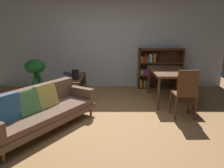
{
  "coord_description": "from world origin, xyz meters",
  "views": [
    {
      "loc": [
        0.11,
        -3.83,
        1.71
      ],
      "look_at": [
        0.1,
        0.46,
        0.63
      ],
      "focal_mm": 35.25,
      "sensor_mm": 36.0,
      "label": 1
    }
  ],
  "objects_px": {
    "fabric_couch": "(38,109)",
    "media_console": "(76,88)",
    "potted_floor_plant": "(36,73)",
    "open_laptop": "(74,75)",
    "dining_table": "(170,73)",
    "dining_chair_near": "(186,91)",
    "bookshelf": "(157,68)",
    "desk_speaker": "(76,75)"
  },
  "relations": [
    {
      "from": "open_laptop",
      "to": "potted_floor_plant",
      "type": "distance_m",
      "value": 0.93
    },
    {
      "from": "fabric_couch",
      "to": "potted_floor_plant",
      "type": "xyz_separation_m",
      "value": [
        -0.62,
        1.78,
        0.26
      ]
    },
    {
      "from": "desk_speaker",
      "to": "dining_table",
      "type": "height_order",
      "value": "desk_speaker"
    },
    {
      "from": "open_laptop",
      "to": "dining_chair_near",
      "type": "bearing_deg",
      "value": -30.23
    },
    {
      "from": "bookshelf",
      "to": "dining_chair_near",
      "type": "bearing_deg",
      "value": -87.94
    },
    {
      "from": "desk_speaker",
      "to": "dining_table",
      "type": "bearing_deg",
      "value": 0.87
    },
    {
      "from": "open_laptop",
      "to": "potted_floor_plant",
      "type": "xyz_separation_m",
      "value": [
        -0.92,
        -0.1,
        0.06
      ]
    },
    {
      "from": "open_laptop",
      "to": "fabric_couch",
      "type": "bearing_deg",
      "value": -99.23
    },
    {
      "from": "media_console",
      "to": "open_laptop",
      "type": "distance_m",
      "value": 0.32
    },
    {
      "from": "dining_table",
      "to": "dining_chair_near",
      "type": "relative_size",
      "value": 1.43
    },
    {
      "from": "dining_chair_near",
      "to": "bookshelf",
      "type": "height_order",
      "value": "bookshelf"
    },
    {
      "from": "fabric_couch",
      "to": "potted_floor_plant",
      "type": "distance_m",
      "value": 1.9
    },
    {
      "from": "dining_table",
      "to": "bookshelf",
      "type": "distance_m",
      "value": 1.24
    },
    {
      "from": "dining_chair_near",
      "to": "bookshelf",
      "type": "relative_size",
      "value": 0.76
    },
    {
      "from": "open_laptop",
      "to": "dining_chair_near",
      "type": "xyz_separation_m",
      "value": [
        2.37,
        -1.38,
        -0.02
      ]
    },
    {
      "from": "fabric_couch",
      "to": "bookshelf",
      "type": "distance_m",
      "value": 3.83
    },
    {
      "from": "desk_speaker",
      "to": "media_console",
      "type": "bearing_deg",
      "value": 100.02
    },
    {
      "from": "media_console",
      "to": "potted_floor_plant",
      "type": "distance_m",
      "value": 1.05
    },
    {
      "from": "open_laptop",
      "to": "dining_chair_near",
      "type": "distance_m",
      "value": 2.74
    },
    {
      "from": "media_console",
      "to": "dining_chair_near",
      "type": "distance_m",
      "value": 2.66
    },
    {
      "from": "open_laptop",
      "to": "bookshelf",
      "type": "xyz_separation_m",
      "value": [
        2.29,
        0.93,
        0.01
      ]
    },
    {
      "from": "dining_chair_near",
      "to": "bookshelf",
      "type": "distance_m",
      "value": 2.31
    },
    {
      "from": "potted_floor_plant",
      "to": "dining_table",
      "type": "relative_size",
      "value": 0.7
    },
    {
      "from": "media_console",
      "to": "dining_table",
      "type": "bearing_deg",
      "value": -5.11
    },
    {
      "from": "dining_table",
      "to": "desk_speaker",
      "type": "bearing_deg",
      "value": -179.13
    },
    {
      "from": "open_laptop",
      "to": "dining_table",
      "type": "relative_size",
      "value": 0.34
    },
    {
      "from": "fabric_couch",
      "to": "media_console",
      "type": "height_order",
      "value": "fabric_couch"
    },
    {
      "from": "dining_table",
      "to": "bookshelf",
      "type": "xyz_separation_m",
      "value": [
        -0.05,
        1.24,
        -0.1
      ]
    },
    {
      "from": "fabric_couch",
      "to": "open_laptop",
      "type": "distance_m",
      "value": 1.91
    },
    {
      "from": "fabric_couch",
      "to": "open_laptop",
      "type": "xyz_separation_m",
      "value": [
        0.31,
        1.88,
        0.2
      ]
    },
    {
      "from": "fabric_couch",
      "to": "bookshelf",
      "type": "relative_size",
      "value": 1.66
    },
    {
      "from": "open_laptop",
      "to": "bookshelf",
      "type": "distance_m",
      "value": 2.47
    },
    {
      "from": "fabric_couch",
      "to": "open_laptop",
      "type": "relative_size",
      "value": 4.47
    },
    {
      "from": "potted_floor_plant",
      "to": "dining_chair_near",
      "type": "xyz_separation_m",
      "value": [
        3.29,
        -1.28,
        -0.08
      ]
    },
    {
      "from": "media_console",
      "to": "desk_speaker",
      "type": "xyz_separation_m",
      "value": [
        0.04,
        -0.24,
        0.39
      ]
    },
    {
      "from": "bookshelf",
      "to": "desk_speaker",
      "type": "bearing_deg",
      "value": -149.83
    },
    {
      "from": "desk_speaker",
      "to": "dining_chair_near",
      "type": "distance_m",
      "value": 2.5
    },
    {
      "from": "desk_speaker",
      "to": "bookshelf",
      "type": "height_order",
      "value": "bookshelf"
    },
    {
      "from": "potted_floor_plant",
      "to": "bookshelf",
      "type": "distance_m",
      "value": 3.37
    },
    {
      "from": "desk_speaker",
      "to": "potted_floor_plant",
      "type": "bearing_deg",
      "value": 166.8
    },
    {
      "from": "open_laptop",
      "to": "potted_floor_plant",
      "type": "relative_size",
      "value": 0.49
    },
    {
      "from": "open_laptop",
      "to": "dining_chair_near",
      "type": "height_order",
      "value": "dining_chair_near"
    }
  ]
}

